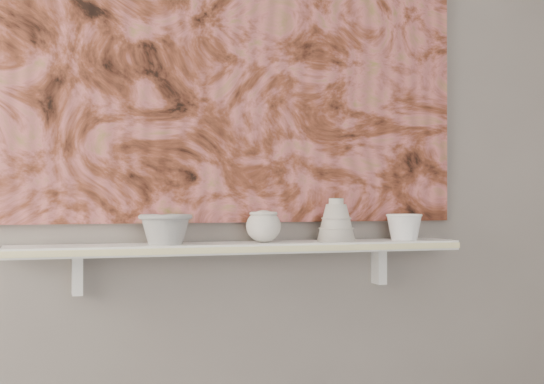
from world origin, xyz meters
name	(u,v)px	position (x,y,z in m)	size (l,w,h in m)	color
wall_back	(235,110)	(0.00, 1.60, 1.35)	(3.60, 3.60, 0.00)	slate
shelf	(243,248)	(0.00, 1.51, 0.92)	(1.40, 0.18, 0.03)	white
shelf_stripe	(251,250)	(0.00, 1.41, 0.92)	(1.40, 0.01, 0.02)	#F3E9A2
bracket_left	(77,275)	(-0.49, 1.57, 0.84)	(0.03, 0.06, 0.12)	white
bracket_right	(379,266)	(0.49, 1.57, 0.84)	(0.03, 0.06, 0.12)	white
painting	(236,50)	(0.00, 1.59, 1.54)	(1.50, 0.03, 1.10)	brown
house_motif	(367,149)	(0.45, 1.57, 1.23)	(0.09, 0.00, 0.08)	black
bowl_grey	(165,229)	(-0.24, 1.51, 0.98)	(0.16, 0.16, 0.09)	gray
cup_cream	(263,226)	(0.07, 1.51, 0.98)	(0.11, 0.11, 0.10)	beige
bell_vessel	(336,220)	(0.31, 1.51, 1.00)	(0.12, 0.12, 0.14)	beige
bowl_white	(404,227)	(0.55, 1.51, 0.97)	(0.12, 0.12, 0.09)	white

